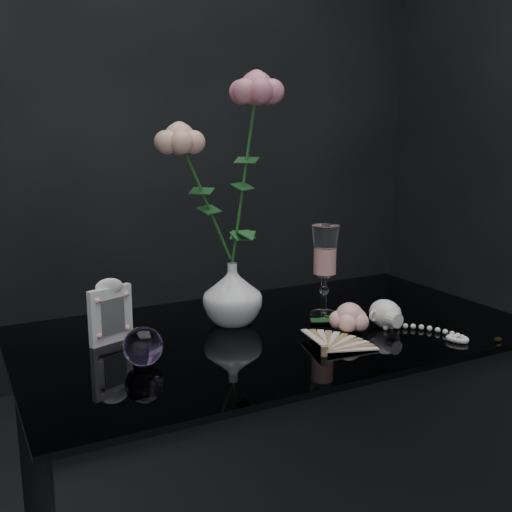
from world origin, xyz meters
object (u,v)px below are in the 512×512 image
loose_rose (349,317)px  pearl_jar (385,312)px  vase (233,294)px  picture_frame (110,311)px  wine_glass (325,271)px  paperweight (143,346)px

loose_rose → pearl_jar: pearl_jar is taller
vase → loose_rose: vase is taller
loose_rose → picture_frame: bearing=151.8°
vase → wine_glass: bearing=-11.6°
picture_frame → paperweight: picture_frame is taller
paperweight → pearl_jar: (0.52, -0.03, -0.00)m
vase → loose_rose: bearing=-39.9°
wine_glass → vase: bearing=168.4°
pearl_jar → wine_glass: bearing=117.5°
wine_glass → paperweight: wine_glass is taller
vase → picture_frame: vase is taller
vase → loose_rose: size_ratio=0.73×
picture_frame → paperweight: size_ratio=1.82×
picture_frame → pearl_jar: (0.54, -0.17, -0.03)m
picture_frame → loose_rose: bearing=-39.9°
vase → paperweight: size_ratio=1.87×
picture_frame → loose_rose: 0.48m
wine_glass → picture_frame: size_ratio=1.58×
wine_glass → pearl_jar: size_ratio=0.94×
picture_frame → pearl_jar: picture_frame is taller
wine_glass → loose_rose: size_ratio=1.13×
picture_frame → paperweight: bearing=-101.9°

